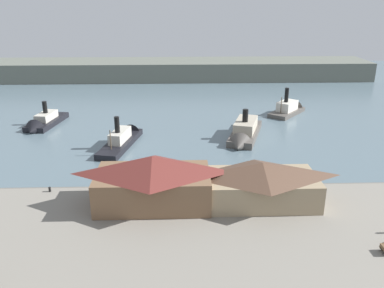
{
  "coord_description": "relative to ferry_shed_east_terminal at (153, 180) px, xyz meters",
  "views": [
    {
      "loc": [
        4.99,
        -72.86,
        34.89
      ],
      "look_at": [
        7.97,
        16.98,
        2.0
      ],
      "focal_mm": 37.72,
      "sensor_mm": 36.0,
      "label": 1
    }
  ],
  "objects": [
    {
      "name": "ground_plane",
      "position": [
        -0.41,
        10.59,
        -5.68
      ],
      "size": [
        320.0,
        320.0,
        0.0
      ],
      "primitive_type": "plane",
      "color": "slate"
    },
    {
      "name": "quay_promenade",
      "position": [
        -0.41,
        -11.41,
        -5.08
      ],
      "size": [
        110.0,
        36.0,
        1.2
      ],
      "primitive_type": "cube",
      "color": "gray",
      "rests_on": "ground"
    },
    {
      "name": "seawall_edge",
      "position": [
        -0.41,
        6.99,
        -5.18
      ],
      "size": [
        110.0,
        0.8,
        1.0
      ],
      "primitive_type": "cube",
      "color": "#666159",
      "rests_on": "ground"
    },
    {
      "name": "ferry_shed_east_terminal",
      "position": [
        0.0,
        0.0,
        0.0
      ],
      "size": [
        19.63,
        11.34,
        8.83
      ],
      "color": "brown",
      "rests_on": "quay_promenade"
    },
    {
      "name": "ferry_shed_customs_shed",
      "position": [
        18.61,
        -0.02,
        -0.74
      ],
      "size": [
        19.29,
        10.6,
        7.37
      ],
      "color": "#998466",
      "rests_on": "quay_promenade"
    },
    {
      "name": "mooring_post_west",
      "position": [
        -19.34,
        5.14,
        -4.03
      ],
      "size": [
        0.44,
        0.44,
        0.9
      ],
      "primitive_type": "cylinder",
      "color": "black",
      "rests_on": "quay_promenade"
    },
    {
      "name": "mooring_post_east",
      "position": [
        31.1,
        5.24,
        -4.03
      ],
      "size": [
        0.44,
        0.44,
        0.9
      ],
      "primitive_type": "cylinder",
      "color": "black",
      "rests_on": "quay_promenade"
    },
    {
      "name": "ferry_departing_north",
      "position": [
        39.79,
        61.02,
        -4.26
      ],
      "size": [
        14.52,
        15.82,
        10.64
      ],
      "color": "#514C47",
      "rests_on": "ground"
    },
    {
      "name": "ferry_near_quay",
      "position": [
        -34.24,
        48.72,
        -4.53
      ],
      "size": [
        8.75,
        18.76,
        8.88
      ],
      "color": "black",
      "rests_on": "ground"
    },
    {
      "name": "ferry_moored_east",
      "position": [
        21.33,
        36.15,
        -4.05
      ],
      "size": [
        12.41,
        22.83,
        9.8
      ],
      "color": "#514C47",
      "rests_on": "ground"
    },
    {
      "name": "ferry_moored_west",
      "position": [
        -9.49,
        34.68,
        -4.4
      ],
      "size": [
        9.55,
        22.84,
        9.61
      ],
      "color": "black",
      "rests_on": "ground"
    },
    {
      "name": "far_headland",
      "position": [
        -0.41,
        120.59,
        -1.68
      ],
      "size": [
        180.0,
        24.0,
        8.0
      ],
      "primitive_type": "cube",
      "color": "#60665B",
      "rests_on": "ground"
    }
  ]
}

